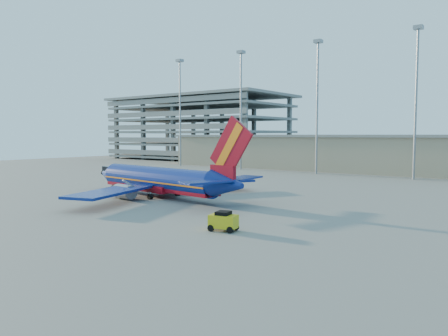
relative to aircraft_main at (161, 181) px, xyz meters
The scene contains 6 objects.
ground 6.68m from the aircraft_main, ahead, with size 220.00×220.00×0.00m, color slate.
terminal_building 59.95m from the aircraft_main, 74.25° to the left, with size 122.00×16.00×8.50m.
parking_garage 92.90m from the aircraft_main, 127.09° to the left, with size 62.00×32.00×21.40m.
light_mast_row 49.46m from the aircraft_main, 76.14° to the left, with size 101.60×1.60×28.65m.
aircraft_main is the anchor object (origin of this frame).
baggage_tug 22.57m from the aircraft_main, 30.95° to the right, with size 2.70×1.97×1.75m.
Camera 1 is at (35.94, -41.46, 8.45)m, focal length 35.00 mm.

